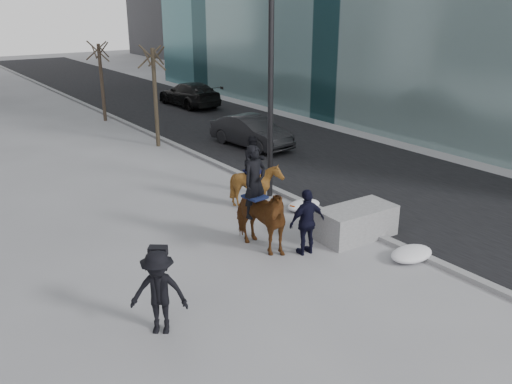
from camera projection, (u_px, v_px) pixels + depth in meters
ground at (283, 261)px, 13.71m from camera, size 120.00×120.00×0.00m
road at (270, 141)px, 25.21m from camera, size 8.00×90.00×0.01m
curb at (194, 154)px, 23.02m from camera, size 0.25×90.00×0.12m
planter at (356, 222)px, 14.95m from camera, size 2.22×1.17×0.87m
car_near at (251, 132)px, 24.10m from camera, size 1.98×4.33×1.38m
car_far at (189, 94)px, 33.35m from camera, size 2.22×5.13×1.47m
tree_near at (155, 93)px, 23.65m from camera, size 1.20×1.20×4.77m
tree_far at (102, 79)px, 28.78m from camera, size 1.20×1.20×4.52m
mounted_left at (258, 213)px, 14.00m from camera, size 1.23×2.27×2.80m
mounted_right at (256, 181)px, 16.81m from camera, size 1.31×1.46×2.32m
feeder at (307, 222)px, 13.83m from camera, size 1.07×0.91×1.75m
camera_crew at (159, 292)px, 10.50m from camera, size 1.30×1.21×1.75m
lamppost at (271, 43)px, 16.59m from camera, size 0.25×0.80×9.09m
snow_piles at (358, 230)px, 15.18m from camera, size 1.25×5.01×0.32m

